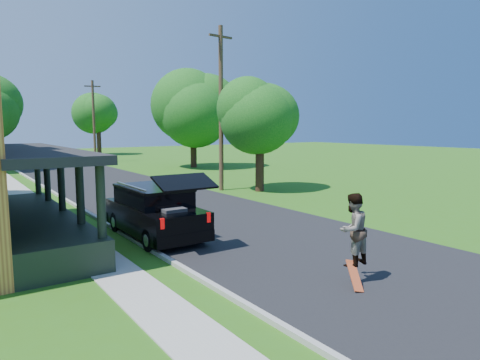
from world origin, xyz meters
TOP-DOWN VIEW (x-y plane):
  - ground at (0.00, 0.00)m, footprint 140.00×140.00m
  - street at (0.00, 20.00)m, footprint 8.00×120.00m
  - curb at (-4.05, 20.00)m, footprint 0.15×120.00m
  - sidewalk at (-5.60, 20.00)m, footprint 1.30×120.00m
  - black_suv at (-3.20, 3.89)m, footprint 1.98×5.13m
  - skateboarder at (-1.00, -3.00)m, footprint 0.95×0.77m
  - skateboard at (-1.26, -3.33)m, footprint 0.56×0.70m
  - tree_right_near at (6.31, 10.40)m, footprint 5.58×5.25m
  - tree_right_mid at (10.48, 26.29)m, footprint 8.20×8.01m
  - tree_right_far at (8.56, 49.81)m, footprint 7.18×7.39m
  - utility_pole_near at (4.69, 12.06)m, footprint 1.67×0.30m
  - utility_pole_far at (4.55, 37.77)m, footprint 1.68×0.49m

SIDE VIEW (x-z plane):
  - ground at x=0.00m, z-range 0.00..0.00m
  - street at x=0.00m, z-range -0.01..0.01m
  - curb at x=-4.05m, z-range -0.06..0.06m
  - sidewalk at x=-5.60m, z-range -0.01..0.01m
  - skateboard at x=-1.26m, z-range -0.02..0.59m
  - black_suv at x=-3.20m, z-range -0.28..2.11m
  - skateboarder at x=-1.00m, z-range 0.43..2.24m
  - utility_pole_far at x=4.55m, z-range 0.15..8.98m
  - tree_right_near at x=6.31m, z-range 1.17..8.32m
  - utility_pole_near at x=4.69m, z-range 0.15..9.89m
  - tree_right_mid at x=10.48m, z-range 1.19..10.62m
  - tree_right_far at x=8.56m, z-range 1.44..10.41m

